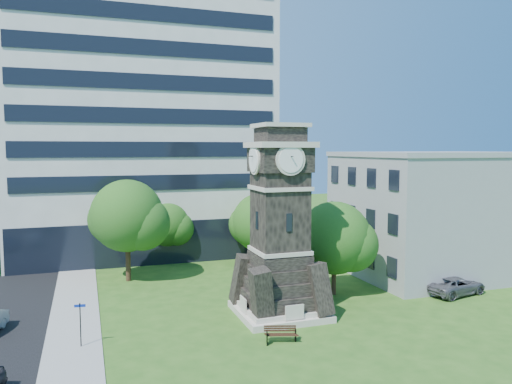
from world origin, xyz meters
name	(u,v)px	position (x,y,z in m)	size (l,w,h in m)	color
ground	(245,330)	(0.00, 0.00, 0.00)	(160.00, 160.00, 0.00)	#285317
sidewalk	(75,320)	(-9.50, 5.00, 0.03)	(3.00, 70.00, 0.06)	gray
clock_tower	(280,233)	(3.00, 2.00, 5.28)	(5.40, 5.40, 12.22)	#BEB7A5
office_tall	(139,114)	(-3.20, 25.84, 14.22)	(26.20, 15.11, 28.60)	silver
office_low	(437,212)	(19.97, 8.00, 5.21)	(15.20, 12.20, 10.40)	gray
car_east_lot	(455,285)	(16.84, 1.90, 0.67)	(2.22, 4.82, 1.34)	#56565B
park_bench	(281,333)	(1.36, -2.37, 0.49)	(1.79, 0.48, 0.92)	black
street_sign	(80,320)	(-9.09, 0.45, 1.53)	(0.59, 0.06, 2.44)	black
tree_nw	(128,218)	(-5.45, 13.61, 5.11)	(6.39, 5.81, 8.23)	#332114
tree_nc	(167,225)	(-1.47, 19.25, 3.51)	(4.75, 4.32, 5.81)	#332114
tree_ne	(262,224)	(6.87, 16.19, 3.67)	(6.05, 5.50, 6.57)	#332114
tree_east	(335,240)	(8.48, 4.83, 4.03)	(5.85, 5.31, 6.86)	#332114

